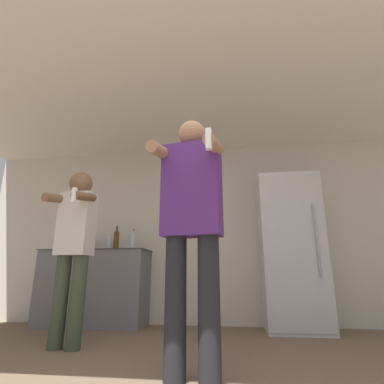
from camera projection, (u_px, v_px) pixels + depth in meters
wall_back at (212, 231)px, 4.35m from camera, size 7.00×0.06×2.55m
ceiling_slab at (200, 89)px, 3.22m from camera, size 7.00×3.59×0.05m
refrigerator at (291, 251)px, 3.79m from camera, size 0.74×0.69×1.90m
counter at (94, 287)px, 4.06m from camera, size 1.47×0.56×0.99m
bottle_tall_gin at (110, 244)px, 4.14m from camera, size 0.06×0.06×0.23m
bottle_red_label at (82, 244)px, 4.20m from camera, size 0.09×0.09×0.26m
bottle_short_whiskey at (116, 240)px, 4.15m from camera, size 0.07×0.07×0.33m
bottle_green_wine at (133, 241)px, 4.11m from camera, size 0.06×0.06×0.28m
person_woman_foreground at (192, 221)px, 2.09m from camera, size 0.52×0.48×1.78m
person_man_side at (74, 243)px, 2.93m from camera, size 0.42×0.46×1.68m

